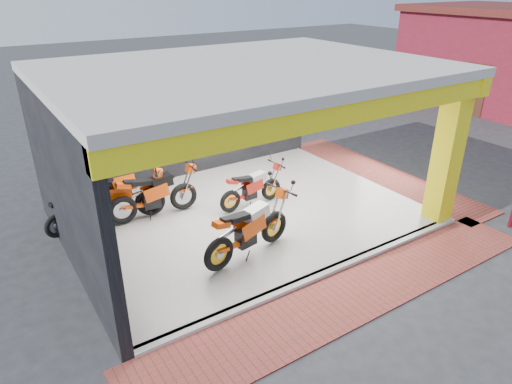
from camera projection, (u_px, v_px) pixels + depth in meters
ground at (295, 251)px, 9.92m from camera, size 80.00×80.00×0.00m
showroom_floor at (247, 213)px, 11.41m from camera, size 8.00×6.00×0.10m
showroom_ceiling at (245, 69)px, 9.91m from camera, size 8.40×6.40×0.20m
back_wall at (189, 118)px, 13.04m from camera, size 8.20×0.20×3.50m
left_wall at (63, 189)px, 8.66m from camera, size 0.20×6.20×3.50m
corner_column at (448, 153)px, 10.47m from camera, size 0.50×0.50×3.50m
header_beam_front at (338, 113)px, 7.76m from camera, size 8.40×0.30×0.40m
header_beam_right at (374, 66)px, 12.01m from camera, size 0.30×6.40×0.40m
floor_kerb at (327, 272)px, 9.13m from camera, size 8.00×0.20×0.10m
paver_front at (354, 294)px, 8.55m from camera, size 9.00×1.40×0.03m
paver_right at (381, 174)px, 13.81m from camera, size 1.40×7.00×0.03m
moto_hero at (274, 213)px, 9.76m from camera, size 2.53×1.34×1.47m
moto_row_a at (271, 179)px, 11.75m from camera, size 1.96×0.78×1.18m
moto_row_b at (183, 184)px, 11.18m from camera, size 2.39×1.01×1.43m
moto_row_c at (149, 188)px, 10.89m from camera, size 2.55×1.61×1.46m
moto_row_d at (104, 197)px, 10.83m from camera, size 2.00×1.17×1.15m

